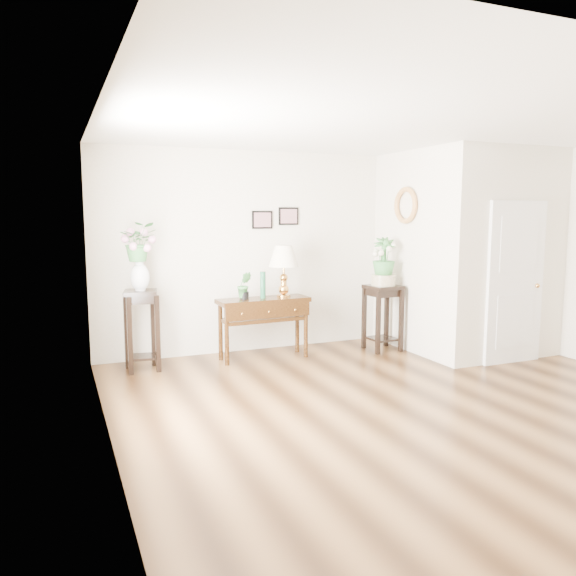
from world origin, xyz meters
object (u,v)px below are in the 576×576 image
table_lamp (284,271)px  console_table (264,328)px  plant_stand_b (382,318)px  plant_stand_a (142,330)px

table_lamp → console_table: bearing=180.0°
console_table → table_lamp: 0.81m
plant_stand_b → table_lamp: bearing=171.8°
console_table → table_lamp: table_lamp is taller
plant_stand_a → table_lamp: bearing=-1.6°
table_lamp → plant_stand_b: size_ratio=0.75×
console_table → plant_stand_b: size_ratio=1.32×
plant_stand_a → console_table: bearing=-1.8°
console_table → plant_stand_a: bearing=175.8°
console_table → plant_stand_a: size_ratio=1.23×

